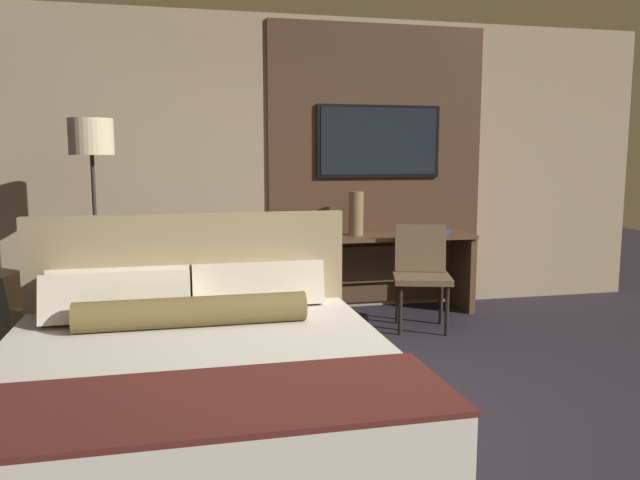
{
  "coord_description": "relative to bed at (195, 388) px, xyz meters",
  "views": [
    {
      "loc": [
        -1.16,
        -3.3,
        1.5
      ],
      "look_at": [
        -0.16,
        1.03,
        0.9
      ],
      "focal_mm": 35.0,
      "sensor_mm": 36.0,
      "label": 1
    }
  ],
  "objects": [
    {
      "name": "bed",
      "position": [
        0.0,
        0.0,
        0.0
      ],
      "size": [
        2.01,
        2.09,
        1.13
      ],
      "color": "#33281E",
      "rests_on": "ground_plane"
    },
    {
      "name": "armchair_by_window",
      "position": [
        -1.08,
        1.43,
        -0.06
      ],
      "size": [
        0.97,
        0.97,
        0.78
      ],
      "rotation": [
        0.0,
        0.0,
        2.38
      ],
      "color": "#998460",
      "rests_on": "ground_plane"
    },
    {
      "name": "desk_chair",
      "position": [
        2.01,
        1.93,
        0.21
      ],
      "size": [
        0.6,
        0.59,
        0.9
      ],
      "rotation": [
        0.0,
        0.0,
        -0.29
      ],
      "color": "brown",
      "rests_on": "ground_plane"
    },
    {
      "name": "vase_short",
      "position": [
        1.2,
        2.43,
        0.54
      ],
      "size": [
        0.11,
        0.11,
        0.23
      ],
      "color": "#4C706B",
      "rests_on": "desk"
    },
    {
      "name": "floor_lamp",
      "position": [
        -0.7,
        2.05,
        1.17
      ],
      "size": [
        0.34,
        0.34,
        1.79
      ],
      "color": "#282623",
      "rests_on": "ground_plane"
    },
    {
      "name": "tv",
      "position": [
        1.86,
        2.72,
        1.31
      ],
      "size": [
        1.23,
        0.04,
        0.69
      ],
      "color": "black"
    },
    {
      "name": "book",
      "position": [
        2.4,
        2.49,
        0.45
      ],
      "size": [
        0.26,
        0.22,
        0.03
      ],
      "color": "navy",
      "rests_on": "desk"
    },
    {
      "name": "vase_tall",
      "position": [
        1.58,
        2.5,
        0.64
      ],
      "size": [
        0.14,
        0.14,
        0.41
      ],
      "color": "#846647",
      "rests_on": "desk"
    },
    {
      "name": "wall_back_tv_panel",
      "position": [
        1.2,
        2.79,
        1.07
      ],
      "size": [
        7.2,
        0.09,
        2.8
      ],
      "color": "tan",
      "rests_on": "ground_plane"
    },
    {
      "name": "desk",
      "position": [
        1.86,
        2.5,
        0.18
      ],
      "size": [
        1.65,
        0.53,
        0.76
      ],
      "color": "brown",
      "rests_on": "ground_plane"
    },
    {
      "name": "ground_plane",
      "position": [
        1.1,
        0.2,
        -0.33
      ],
      "size": [
        16.0,
        16.0,
        0.0
      ],
      "primitive_type": "plane",
      "color": "#28232D"
    }
  ]
}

